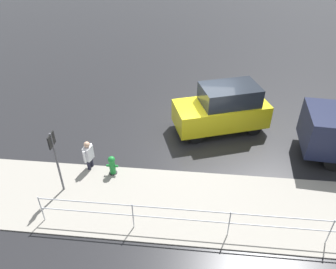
{
  "coord_description": "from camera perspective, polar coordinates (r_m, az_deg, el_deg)",
  "views": [
    {
      "loc": [
        0.32,
        11.69,
        8.16
      ],
      "look_at": [
        1.36,
        1.52,
        0.9
      ],
      "focal_mm": 35.0,
      "sensor_mm": 36.0,
      "label": 1
    }
  ],
  "objects": [
    {
      "name": "fire_hydrant",
      "position": [
        12.04,
        -9.69,
        -5.35
      ],
      "size": [
        0.42,
        0.31,
        0.8
      ],
      "color": "#197A2D",
      "rests_on": "ground"
    },
    {
      "name": "kerb_strip",
      "position": [
        11.06,
        5.75,
        -12.22
      ],
      "size": [
        24.0,
        3.2,
        0.04
      ],
      "primitive_type": "cube",
      "color": "gray",
      "rests_on": "ground"
    },
    {
      "name": "pedestrian",
      "position": [
        12.28,
        -13.69,
        -3.3
      ],
      "size": [
        0.32,
        0.56,
        1.22
      ],
      "color": "silver",
      "rests_on": "ground"
    },
    {
      "name": "moving_hatchback",
      "position": [
        14.09,
        9.55,
        4.45
      ],
      "size": [
        4.24,
        2.89,
        2.06
      ],
      "color": "yellow",
      "rests_on": "ground"
    },
    {
      "name": "ground_plane",
      "position": [
        14.26,
        6.08,
        0.25
      ],
      "size": [
        60.0,
        60.0,
        0.0
      ],
      "primitive_type": "plane",
      "color": "black"
    },
    {
      "name": "sign_post",
      "position": [
        11.08,
        -19.06,
        -3.33
      ],
      "size": [
        0.07,
        0.44,
        2.4
      ],
      "color": "#4C4C51",
      "rests_on": "ground"
    },
    {
      "name": "metal_railing",
      "position": [
        9.85,
        10.71,
        -14.31
      ],
      "size": [
        11.37,
        0.04,
        1.05
      ],
      "color": "#B7BABF",
      "rests_on": "ground"
    }
  ]
}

